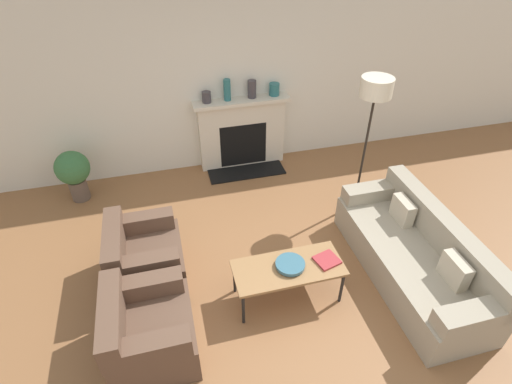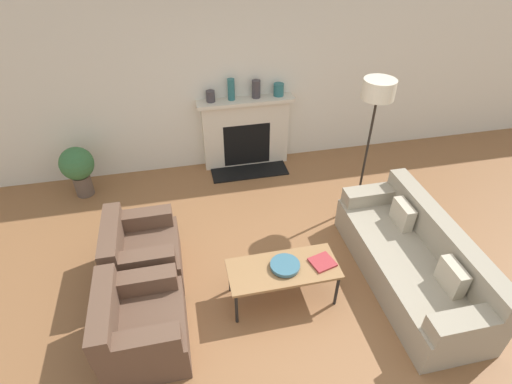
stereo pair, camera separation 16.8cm
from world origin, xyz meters
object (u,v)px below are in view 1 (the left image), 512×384
(book, at_px, (327,260))
(mantel_vase_center_left, at_px, (227,90))
(mantel_vase_right, at_px, (274,89))
(armchair_near, at_px, (148,331))
(fireplace, at_px, (242,134))
(potted_plant, at_px, (73,171))
(mantel_vase_left, at_px, (207,97))
(bowl, at_px, (290,264))
(mantel_vase_center_right, at_px, (252,89))
(armchair_far, at_px, (144,258))
(floor_lamp, at_px, (373,104))
(couch, at_px, (415,256))
(coffee_table, at_px, (288,269))

(book, distance_m, mantel_vase_center_left, 2.84)
(mantel_vase_right, bearing_deg, armchair_near, -124.81)
(fireplace, bearing_deg, potted_plant, -172.65)
(fireplace, bearing_deg, armchair_near, -117.92)
(book, bearing_deg, mantel_vase_left, 90.53)
(bowl, bearing_deg, mantel_vase_center_right, 83.89)
(mantel_vase_center_left, relative_size, mantel_vase_right, 1.72)
(book, bearing_deg, armchair_far, 144.62)
(floor_lamp, relative_size, mantel_vase_right, 10.25)
(floor_lamp, xyz_separation_m, mantel_vase_center_right, (-1.08, 1.44, -0.29))
(mantel_vase_center_right, bearing_deg, fireplace, -174.81)
(couch, xyz_separation_m, armchair_far, (-2.85, 0.71, 0.01))
(mantel_vase_center_right, bearing_deg, mantel_vase_right, 0.00)
(mantel_vase_center_right, bearing_deg, coffee_table, -96.46)
(armchair_far, xyz_separation_m, mantel_vase_center_right, (1.72, 2.02, 0.92))
(coffee_table, relative_size, mantel_vase_right, 6.31)
(fireplace, distance_m, coffee_table, 2.67)
(armchair_near, relative_size, mantel_vase_center_left, 2.75)
(floor_lamp, bearing_deg, mantel_vase_left, 140.35)
(mantel_vase_center_left, relative_size, potted_plant, 0.41)
(bowl, xyz_separation_m, potted_plant, (-2.27, 2.35, -0.03))
(floor_lamp, bearing_deg, couch, -87.71)
(fireplace, xyz_separation_m, bowl, (-0.12, -2.66, -0.05))
(coffee_table, bearing_deg, armchair_far, 155.29)
(bowl, relative_size, mantel_vase_center_right, 1.17)
(fireplace, bearing_deg, mantel_vase_center_left, 175.63)
(coffee_table, bearing_deg, mantel_vase_right, 76.64)
(potted_plant, bearing_deg, armchair_far, -63.65)
(couch, bearing_deg, potted_plant, -123.10)
(couch, height_order, bowl, couch)
(armchair_near, distance_m, book, 1.84)
(bowl, distance_m, mantel_vase_left, 2.78)
(mantel_vase_center_left, bearing_deg, mantel_vase_left, 180.00)
(book, distance_m, mantel_vase_right, 2.80)
(mantel_vase_left, bearing_deg, mantel_vase_right, 0.00)
(book, height_order, mantel_vase_left, mantel_vase_left)
(couch, relative_size, floor_lamp, 1.15)
(floor_lamp, xyz_separation_m, potted_plant, (-3.64, 1.12, -1.05))
(fireplace, relative_size, mantel_vase_center_right, 5.52)
(potted_plant, bearing_deg, mantel_vase_left, 9.64)
(couch, distance_m, mantel_vase_center_right, 3.10)
(floor_lamp, bearing_deg, armchair_near, -151.68)
(fireplace, xyz_separation_m, mantel_vase_right, (0.50, 0.01, 0.64))
(coffee_table, bearing_deg, armchair_near, -169.01)
(coffee_table, height_order, floor_lamp, floor_lamp)
(fireplace, height_order, bowl, fireplace)
(potted_plant, bearing_deg, mantel_vase_center_right, 7.21)
(fireplace, height_order, mantel_vase_right, mantel_vase_right)
(couch, distance_m, armchair_near, 2.86)
(book, relative_size, potted_plant, 0.38)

